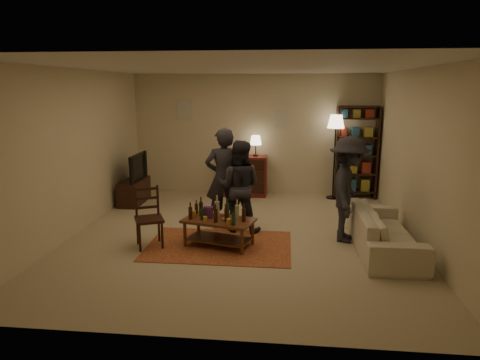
# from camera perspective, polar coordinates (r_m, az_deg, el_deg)

# --- Properties ---
(floor) EXTENTS (6.00, 6.00, 0.00)m
(floor) POSITION_cam_1_polar(r_m,az_deg,el_deg) (7.13, 0.09, -7.41)
(floor) COLOR #C6B793
(floor) RESTS_ON ground
(room_shell) EXTENTS (6.00, 6.00, 6.00)m
(room_shell) POSITION_cam_1_polar(r_m,az_deg,el_deg) (9.77, -1.90, 8.80)
(room_shell) COLOR beige
(room_shell) RESTS_ON ground
(rug) EXTENTS (2.20, 1.50, 0.01)m
(rug) POSITION_cam_1_polar(r_m,az_deg,el_deg) (6.69, -2.81, -8.72)
(rug) COLOR maroon
(rug) RESTS_ON ground
(coffee_table) EXTENTS (1.17, 0.83, 0.77)m
(coffee_table) POSITION_cam_1_polar(r_m,az_deg,el_deg) (6.57, -2.93, -5.57)
(coffee_table) COLOR brown
(coffee_table) RESTS_ON ground
(dining_chair) EXTENTS (0.54, 0.54, 0.94)m
(dining_chair) POSITION_cam_1_polar(r_m,az_deg,el_deg) (6.70, -12.11, -4.55)
(dining_chair) COLOR #321A10
(dining_chair) RESTS_ON ground
(tv_stand) EXTENTS (0.40, 1.00, 1.06)m
(tv_stand) POSITION_cam_1_polar(r_m,az_deg,el_deg) (9.26, -13.94, -0.68)
(tv_stand) COLOR #321A10
(tv_stand) RESTS_ON ground
(dresser) EXTENTS (1.00, 0.50, 1.36)m
(dresser) POSITION_cam_1_polar(r_m,az_deg,el_deg) (9.63, 0.63, 0.71)
(dresser) COLOR maroon
(dresser) RESTS_ON ground
(bookshelf) EXTENTS (0.90, 0.34, 2.02)m
(bookshelf) POSITION_cam_1_polar(r_m,az_deg,el_deg) (9.68, 15.22, 3.70)
(bookshelf) COLOR #321A10
(bookshelf) RESTS_ON ground
(floor_lamp) EXTENTS (0.36, 0.36, 1.83)m
(floor_lamp) POSITION_cam_1_polar(r_m,az_deg,el_deg) (9.43, 12.65, 6.84)
(floor_lamp) COLOR black
(floor_lamp) RESTS_ON ground
(sofa) EXTENTS (0.81, 2.08, 0.61)m
(sofa) POSITION_cam_1_polar(r_m,az_deg,el_deg) (6.79, 18.65, -6.39)
(sofa) COLOR beige
(sofa) RESTS_ON ground
(person_left) EXTENTS (0.72, 0.55, 1.74)m
(person_left) POSITION_cam_1_polar(r_m,az_deg,el_deg) (7.34, -2.19, 0.22)
(person_left) COLOR #2A2932
(person_left) RESTS_ON ground
(person_right) EXTENTS (0.82, 0.68, 1.55)m
(person_right) POSITION_cam_1_polar(r_m,az_deg,el_deg) (7.16, -0.11, -0.86)
(person_right) COLOR #2A2A32
(person_right) RESTS_ON ground
(person_by_sofa) EXTENTS (0.84, 1.19, 1.67)m
(person_by_sofa) POSITION_cam_1_polar(r_m,az_deg,el_deg) (6.90, 14.25, -1.24)
(person_by_sofa) COLOR #26262D
(person_by_sofa) RESTS_ON ground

